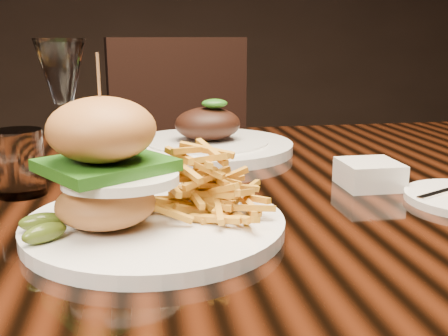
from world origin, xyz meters
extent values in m
cube|color=black|center=(0.00, 0.00, 0.73)|extent=(1.60, 0.90, 0.04)
cylinder|color=silver|center=(-0.12, -0.18, 0.76)|extent=(0.28, 0.28, 0.01)
ellipsoid|color=brown|center=(-0.17, -0.19, 0.79)|extent=(0.10, 0.10, 0.05)
ellipsoid|color=silver|center=(-0.15, -0.20, 0.82)|extent=(0.12, 0.09, 0.01)
ellipsoid|color=orange|center=(-0.13, -0.21, 0.82)|extent=(0.02, 0.02, 0.01)
cube|color=#306F1B|center=(-0.17, -0.19, 0.83)|extent=(0.16, 0.15, 0.01)
ellipsoid|color=#A05E2C|center=(-0.17, -0.19, 0.87)|extent=(0.11, 0.11, 0.06)
cylinder|color=olive|center=(-0.17, -0.19, 0.90)|extent=(0.00, 0.00, 0.08)
ellipsoid|color=#314312|center=(-0.22, -0.23, 0.77)|extent=(0.05, 0.04, 0.02)
ellipsoid|color=#314312|center=(-0.23, -0.20, 0.77)|extent=(0.05, 0.03, 0.02)
cube|color=silver|center=(0.19, -0.05, 0.77)|extent=(0.09, 0.09, 0.04)
cylinder|color=white|center=(-0.24, 0.08, 0.75)|extent=(0.07, 0.07, 0.00)
cylinder|color=white|center=(-0.24, 0.08, 0.81)|extent=(0.01, 0.01, 0.10)
cone|color=white|center=(-0.24, 0.08, 0.91)|extent=(0.07, 0.07, 0.09)
cylinder|color=white|center=(-0.29, -0.01, 0.79)|extent=(0.06, 0.06, 0.09)
cylinder|color=silver|center=(-0.01, 0.21, 0.76)|extent=(0.31, 0.31, 0.02)
cylinder|color=silver|center=(-0.01, 0.21, 0.76)|extent=(0.22, 0.22, 0.02)
ellipsoid|color=black|center=(-0.01, 0.21, 0.80)|extent=(0.12, 0.10, 0.06)
ellipsoid|color=#306F1B|center=(0.00, 0.19, 0.84)|extent=(0.05, 0.03, 0.02)
cube|color=black|center=(0.05, 0.80, 0.45)|extent=(0.54, 0.54, 0.06)
cube|color=black|center=(0.01, 1.01, 0.70)|extent=(0.46, 0.14, 0.50)
cylinder|color=black|center=(-0.10, 0.58, 0.23)|extent=(0.04, 0.04, 0.45)
cylinder|color=black|center=(0.27, 0.65, 0.23)|extent=(0.04, 0.04, 0.45)
cylinder|color=black|center=(-0.17, 0.95, 0.23)|extent=(0.04, 0.04, 0.45)
cylinder|color=black|center=(0.20, 1.02, 0.23)|extent=(0.04, 0.04, 0.45)
camera|label=1|loc=(-0.13, -0.72, 0.96)|focal=42.00mm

